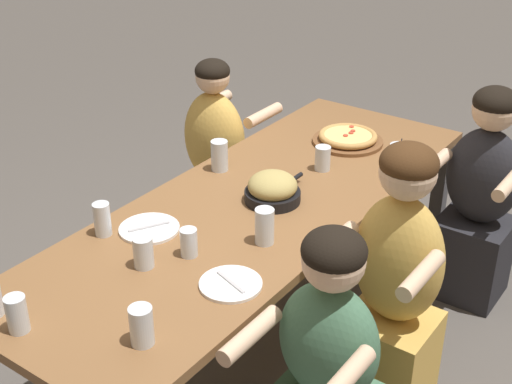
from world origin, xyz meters
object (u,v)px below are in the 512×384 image
empty_plate_b (149,229)px  drinking_glass_i (17,314)px  pizza_board_main (348,138)px  drinking_glass_d (102,221)px  drinking_glass_a (189,242)px  drinking_glass_b (142,328)px  empty_plate_a (231,284)px  drinking_glass_f (323,160)px  drinking_glass_e (265,226)px  skillet_bowl (273,189)px  diner_near_center (395,291)px  cocktail_glass_blue (398,155)px  drinking_glass_g (220,158)px  diner_near_midleft (326,377)px  diner_near_right (479,204)px  diner_far_midright (216,169)px  drinking_glass_c (143,254)px

empty_plate_b → drinking_glass_i: bearing=-172.6°
pizza_board_main → drinking_glass_d: 1.37m
drinking_glass_a → drinking_glass_b: (-0.46, -0.21, 0.00)m
empty_plate_a → drinking_glass_f: (0.98, 0.21, 0.04)m
empty_plate_b → drinking_glass_i: drinking_glass_i is taller
drinking_glass_e → empty_plate_a: bearing=-167.6°
skillet_bowl → diner_near_center: size_ratio=0.29×
pizza_board_main → cocktail_glass_blue: bearing=-104.0°
pizza_board_main → drinking_glass_g: drinking_glass_g is taller
diner_near_midleft → diner_near_right: diner_near_right is taller
drinking_glass_a → drinking_glass_d: (-0.08, 0.37, 0.01)m
drinking_glass_b → drinking_glass_f: bearing=7.3°
pizza_board_main → drinking_glass_a: 1.24m
drinking_glass_e → pizza_board_main: bearing=11.1°
empty_plate_b → diner_far_midright: size_ratio=0.21×
pizza_board_main → drinking_glass_i: 1.90m
drinking_glass_c → diner_near_midleft: diner_near_midleft is taller
drinking_glass_f → empty_plate_a: bearing=-167.7°
drinking_glass_a → diner_near_midleft: 0.69m
pizza_board_main → drinking_glass_d: (-1.32, 0.35, 0.03)m
diner_near_center → skillet_bowl: bearing=-3.7°
drinking_glass_g → drinking_glass_f: bearing=-54.2°
drinking_glass_b → drinking_glass_f: (1.38, 0.17, -0.01)m
drinking_glass_c → drinking_glass_e: (0.39, -0.26, 0.02)m
empty_plate_a → drinking_glass_e: (0.30, 0.07, 0.07)m
drinking_glass_a → diner_near_right: (1.43, -0.62, -0.28)m
drinking_glass_a → drinking_glass_c: (-0.15, 0.09, -0.00)m
diner_near_midleft → diner_near_center: size_ratio=0.92×
drinking_glass_a → cocktail_glass_blue: bearing=-13.7°
drinking_glass_i → diner_far_midright: 1.77m
empty_plate_b → drinking_glass_d: size_ratio=1.78×
drinking_glass_e → diner_near_midleft: size_ratio=0.13×
drinking_glass_i → diner_near_center: (1.14, -0.77, -0.26)m
drinking_glass_b → diner_near_midleft: (0.43, -0.41, -0.30)m
empty_plate_b → cocktail_glass_blue: (1.12, -0.53, 0.04)m
drinking_glass_b → drinking_glass_g: drinking_glass_g is taller
drinking_glass_i → drinking_glass_d: bearing=20.6°
drinking_glass_d → drinking_glass_c: bearing=-104.1°
pizza_board_main → drinking_glass_e: drinking_glass_e is taller
drinking_glass_e → drinking_glass_f: drinking_glass_e is taller
drinking_glass_e → diner_near_right: bearing=-20.4°
drinking_glass_b → pizza_board_main: bearing=7.6°
pizza_board_main → diner_near_midleft: 1.45m
drinking_glass_e → diner_far_midright: (0.78, 0.86, -0.31)m
drinking_glass_b → drinking_glass_g: bearing=26.9°
diner_near_midleft → diner_far_midright: 1.67m
empty_plate_b → drinking_glass_a: drinking_glass_a is taller
pizza_board_main → drinking_glass_c: drinking_glass_c is taller
drinking_glass_i → drinking_glass_b: bearing=-63.2°
drinking_glass_f → drinking_glass_b: bearing=-172.7°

